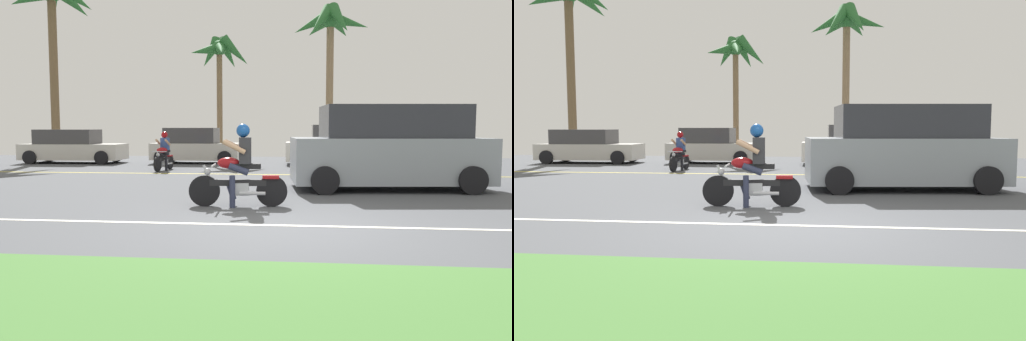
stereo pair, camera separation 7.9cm
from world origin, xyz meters
TOP-DOWN VIEW (x-y plane):
  - ground at (0.00, 3.00)m, footprint 56.00×30.00m
  - grass_median at (0.00, -4.10)m, footprint 56.00×3.80m
  - lane_line_near at (0.00, 0.07)m, footprint 50.40×0.12m
  - lane_line_far at (0.00, 8.29)m, footprint 50.40×0.12m
  - motorcyclist at (-1.18, 1.84)m, footprint 1.87×0.61m
  - suv_nearby at (2.05, 4.88)m, footprint 4.88×2.64m
  - parked_car_0 at (-9.83, 12.60)m, footprint 4.22×1.93m
  - parked_car_1 at (-4.64, 13.10)m, footprint 3.67×1.83m
  - parked_car_2 at (1.19, 12.75)m, footprint 3.92×2.10m
  - palm_tree_0 at (0.96, 15.16)m, footprint 3.46×3.25m
  - palm_tree_1 at (-3.89, 14.81)m, footprint 2.76×3.01m
  - palm_tree_2 at (-11.95, 15.25)m, footprint 4.42×4.31m
  - motorcyclist_distant at (-4.91, 9.45)m, footprint 0.53×1.61m

SIDE VIEW (x-z plane):
  - ground at x=0.00m, z-range -0.04..0.00m
  - lane_line_near at x=0.00m, z-range 0.00..0.01m
  - lane_line_far at x=0.00m, z-range 0.00..0.01m
  - grass_median at x=0.00m, z-range 0.00..0.06m
  - motorcyclist_distant at x=-4.91m, z-range -0.10..1.25m
  - motorcyclist at x=-1.18m, z-range -0.12..1.44m
  - parked_car_0 at x=-9.83m, z-range -0.04..1.37m
  - parked_car_1 at x=-4.64m, z-range -0.05..1.43m
  - parked_car_2 at x=1.19m, z-range -0.06..1.54m
  - suv_nearby at x=2.05m, z-range -0.03..1.99m
  - palm_tree_1 at x=-3.89m, z-range 1.82..7.42m
  - palm_tree_0 at x=0.96m, z-range 2.29..9.18m
  - palm_tree_2 at x=-11.95m, z-range 2.89..11.56m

